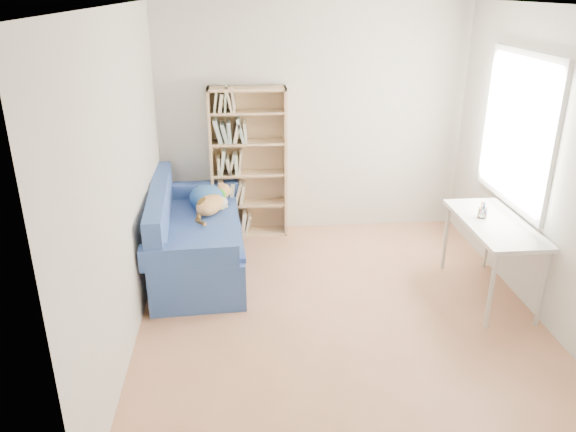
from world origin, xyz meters
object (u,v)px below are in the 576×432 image
(desk, at_px, (494,229))
(sofa, at_px, (194,237))
(pen_cup, at_px, (482,212))
(bookshelf, at_px, (249,169))

(desk, bearing_deg, sofa, 164.09)
(sofa, height_order, desk, sofa)
(pen_cup, bearing_deg, desk, -51.40)
(bookshelf, relative_size, pen_cup, 10.76)
(bookshelf, relative_size, desk, 1.43)
(sofa, bearing_deg, desk, -19.22)
(bookshelf, distance_m, desk, 2.74)
(sofa, bearing_deg, bookshelf, 51.38)
(pen_cup, bearing_deg, bookshelf, 144.20)
(sofa, xyz_separation_m, bookshelf, (0.59, 0.83, 0.45))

